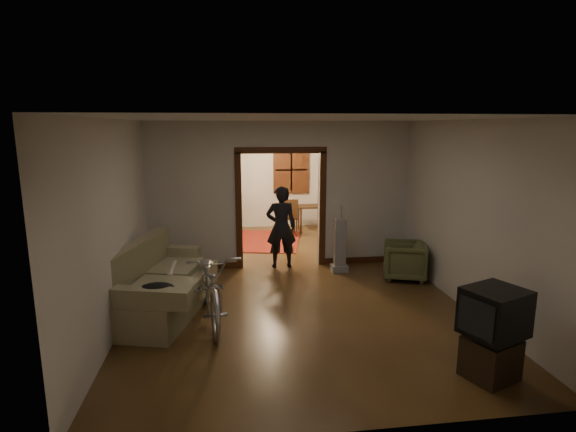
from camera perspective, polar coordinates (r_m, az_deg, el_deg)
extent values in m
cube|color=#3D2713|center=(8.24, -0.28, -7.79)|extent=(5.00, 8.50, 0.01)
cube|color=white|center=(7.79, -0.30, 12.06)|extent=(5.00, 8.50, 0.01)
cube|color=beige|center=(12.08, -2.92, 5.15)|extent=(5.00, 0.02, 2.80)
cube|color=beige|center=(7.97, -18.42, 1.35)|extent=(0.02, 8.50, 2.80)
cube|color=beige|center=(8.58, 16.51, 2.14)|extent=(0.02, 8.50, 2.80)
cube|color=beige|center=(8.63, -0.94, 2.66)|extent=(5.00, 0.14, 2.80)
cube|color=#3D1D0D|center=(8.68, -0.93, 0.71)|extent=(1.74, 0.20, 2.32)
cube|color=black|center=(12.11, 0.41, 5.89)|extent=(0.98, 0.06, 1.28)
sphere|color=#FFE0A5|center=(10.28, -2.13, 9.37)|extent=(0.24, 0.24, 0.24)
cube|color=silver|center=(8.77, 5.96, 1.75)|extent=(0.08, 0.01, 0.12)
cube|color=#7A7751|center=(6.92, -15.60, -7.52)|extent=(1.55, 2.42, 1.03)
cylinder|color=beige|center=(7.19, -14.49, -6.63)|extent=(0.09, 0.73, 0.09)
ellipsoid|color=black|center=(6.01, -16.36, -8.80)|extent=(0.45, 0.33, 0.13)
imported|color=silver|center=(6.46, -9.79, -8.50)|extent=(0.97, 2.08, 1.05)
imported|color=#545D34|center=(8.37, 14.54, -5.48)|extent=(0.92, 0.91, 0.67)
cube|color=black|center=(5.57, 24.31, -16.12)|extent=(0.64, 0.61, 0.46)
cube|color=black|center=(5.35, 24.78, -11.02)|extent=(0.74, 0.71, 0.51)
cube|color=gray|center=(8.49, 6.59, -3.73)|extent=(0.37, 0.33, 1.01)
imported|color=black|center=(8.63, -0.89, -1.42)|extent=(0.59, 0.39, 1.59)
cube|color=maroon|center=(10.77, -2.92, -3.16)|extent=(2.00, 2.39, 0.02)
cube|color=#253922|center=(11.86, -9.09, 2.46)|extent=(0.94, 0.57, 1.80)
sphere|color=#1E5972|center=(11.75, -9.25, 7.48)|extent=(0.28, 0.28, 0.28)
cube|color=#311E10|center=(11.74, 3.46, -0.31)|extent=(0.95, 0.61, 0.67)
cube|color=#311E10|center=(11.19, 0.05, -0.15)|extent=(0.47, 0.47, 0.95)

